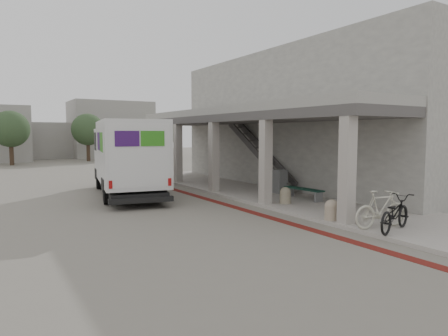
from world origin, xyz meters
TOP-DOWN VIEW (x-y plane):
  - ground at (0.00, 0.00)m, footprint 120.00×120.00m
  - bike_lane_stripe at (1.00, 2.00)m, footprint 0.35×40.00m
  - sidewalk at (4.00, 0.00)m, footprint 4.40×28.00m
  - transit_building at (6.83, 4.50)m, footprint 7.60×17.00m
  - distant_backdrop at (-2.84, 35.89)m, footprint 28.00×10.00m
  - tree_left at (-5.00, 28.00)m, footprint 3.20×3.20m
  - tree_mid at (2.00, 30.00)m, footprint 3.20×3.20m
  - tree_right at (10.00, 29.00)m, footprint 3.20×3.20m
  - fedex_truck at (-1.55, 6.01)m, footprint 3.72×8.14m
  - bench at (4.04, 0.47)m, footprint 0.52×1.95m
  - bollard_near at (2.10, -2.92)m, footprint 0.43×0.43m
  - bollard_far at (2.76, 0.10)m, footprint 0.43×0.43m
  - utility_cabinet at (4.30, 2.37)m, footprint 0.49×0.64m
  - bicycle_black at (2.50, -4.86)m, footprint 2.03×1.18m
  - bicycle_cream at (2.50, -4.41)m, footprint 1.88×0.78m

SIDE VIEW (x-z plane):
  - ground at x=0.00m, z-range 0.00..0.00m
  - bike_lane_stripe at x=1.00m, z-range 0.00..0.01m
  - sidewalk at x=4.00m, z-range 0.00..0.12m
  - bollard_far at x=2.76m, z-range 0.12..0.76m
  - bollard_near at x=2.10m, z-range 0.12..0.76m
  - bench at x=4.04m, z-range 0.22..0.67m
  - bicycle_black at x=2.50m, z-range 0.12..1.13m
  - utility_cabinet at x=4.30m, z-range 0.12..1.18m
  - bicycle_cream at x=2.50m, z-range 0.12..1.22m
  - fedex_truck at x=-1.55m, z-range 0.11..3.46m
  - distant_backdrop at x=-2.84m, z-range -0.55..5.95m
  - tree_left at x=-5.00m, z-range 0.78..5.58m
  - tree_mid at x=2.00m, z-range 0.78..5.58m
  - tree_right at x=10.00m, z-range 0.78..5.58m
  - transit_building at x=6.83m, z-range -0.10..6.90m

